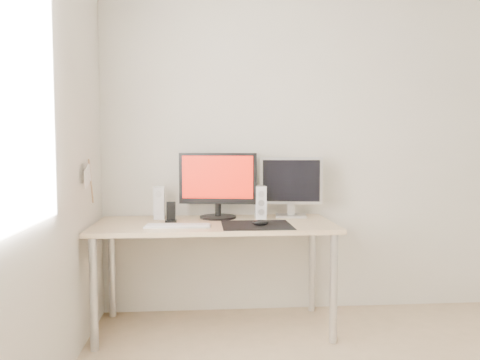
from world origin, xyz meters
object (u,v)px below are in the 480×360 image
mouse (260,223)px  second_monitor (291,184)px  desk (215,234)px  speaker_right (261,202)px  main_monitor (218,183)px  phone_dock (171,216)px  speaker_left (159,203)px  keyboard (178,226)px

mouse → second_monitor: second_monitor is taller
desk → speaker_right: speaker_right is taller
second_monitor → main_monitor: bearing=-176.6°
desk → speaker_right: (0.33, 0.15, 0.19)m
mouse → phone_dock: (-0.58, 0.21, 0.02)m
speaker_left → mouse: bearing=-27.4°
main_monitor → second_monitor: bearing=3.4°
mouse → phone_dock: bearing=160.4°
main_monitor → second_monitor: (0.53, 0.03, -0.01)m
keyboard → second_monitor: bearing=24.7°
mouse → main_monitor: (-0.26, 0.35, 0.23)m
keyboard → main_monitor: bearing=51.5°
second_monitor → phone_dock: bearing=-168.7°
main_monitor → speaker_right: bearing=-7.1°
desk → speaker_left: size_ratio=6.87×
second_monitor → keyboard: 0.91m
second_monitor → speaker_right: 0.27m
main_monitor → phone_dock: (-0.32, -0.14, -0.21)m
mouse → main_monitor: main_monitor is taller
main_monitor → keyboard: size_ratio=1.29×
speaker_left → second_monitor: bearing=1.7°
desk → main_monitor: main_monitor is taller
mouse → keyboard: bearing=178.9°
keyboard → phone_dock: bearing=105.9°
speaker_left → speaker_right: size_ratio=1.00×
keyboard → desk: bearing=32.4°
main_monitor → speaker_left: 0.44m
speaker_right → speaker_left: bearing=176.7°
phone_dock → second_monitor: bearing=11.3°
desk → main_monitor: bearing=81.0°
desk → keyboard: bearing=-147.6°
mouse → speaker_left: bearing=152.6°
phone_dock → desk: bearing=-9.1°
desk → phone_dock: (-0.29, 0.05, 0.12)m
speaker_right → mouse: bearing=-97.5°
second_monitor → speaker_left: size_ratio=1.94×
main_monitor → second_monitor: size_ratio=1.22×
mouse → second_monitor: size_ratio=0.23×
main_monitor → keyboard: bearing=-128.5°
mouse → keyboard: (-0.53, 0.01, -0.01)m
mouse → speaker_right: 0.32m
mouse → main_monitor: bearing=127.0°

